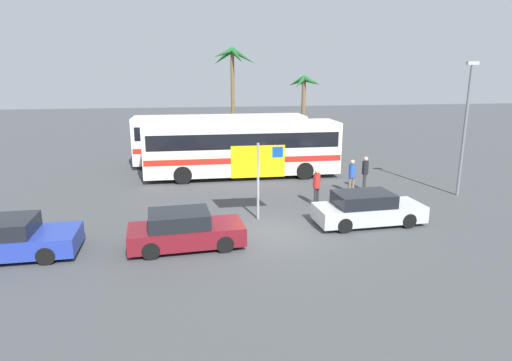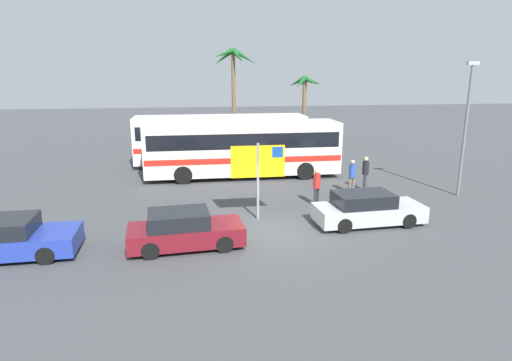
{
  "view_description": "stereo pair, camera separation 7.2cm",
  "coord_description": "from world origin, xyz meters",
  "px_view_note": "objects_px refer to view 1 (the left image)",
  "views": [
    {
      "loc": [
        -2.88,
        -15.19,
        6.0
      ],
      "look_at": [
        -0.06,
        3.13,
        1.3
      ],
      "focal_mm": 30.38,
      "sensor_mm": 36.0,
      "label": 1
    },
    {
      "loc": [
        -2.81,
        -15.2,
        6.0
      ],
      "look_at": [
        -0.06,
        3.13,
        1.3
      ],
      "focal_mm": 30.38,
      "sensor_mm": 36.0,
      "label": 2
    }
  ],
  "objects_px": {
    "pedestrian_near_sign": "(352,174)",
    "car_maroon": "(185,230)",
    "bus_front_coach": "(242,146)",
    "pedestrian_crossing_lot": "(317,184)",
    "ferry_sign": "(259,165)",
    "bus_rear_coach": "(220,137)",
    "car_silver": "(367,209)",
    "pedestrian_by_bus": "(365,171)",
    "car_blue": "(5,239)"
  },
  "relations": [
    {
      "from": "pedestrian_near_sign",
      "to": "car_silver",
      "type": "bearing_deg",
      "value": -18.36
    },
    {
      "from": "pedestrian_by_bus",
      "to": "car_maroon",
      "type": "bearing_deg",
      "value": -113.89
    },
    {
      "from": "car_blue",
      "to": "pedestrian_near_sign",
      "type": "relative_size",
      "value": 2.62
    },
    {
      "from": "bus_front_coach",
      "to": "pedestrian_by_bus",
      "type": "relative_size",
      "value": 6.26
    },
    {
      "from": "ferry_sign",
      "to": "car_silver",
      "type": "distance_m",
      "value": 4.69
    },
    {
      "from": "bus_rear_coach",
      "to": "car_maroon",
      "type": "relative_size",
      "value": 2.71
    },
    {
      "from": "bus_front_coach",
      "to": "pedestrian_by_bus",
      "type": "distance_m",
      "value": 7.09
    },
    {
      "from": "bus_front_coach",
      "to": "ferry_sign",
      "type": "relative_size",
      "value": 3.45
    },
    {
      "from": "bus_front_coach",
      "to": "pedestrian_crossing_lot",
      "type": "height_order",
      "value": "bus_front_coach"
    },
    {
      "from": "car_silver",
      "to": "pedestrian_near_sign",
      "type": "bearing_deg",
      "value": 74.0
    },
    {
      "from": "pedestrian_by_bus",
      "to": "ferry_sign",
      "type": "bearing_deg",
      "value": -117.3
    },
    {
      "from": "pedestrian_near_sign",
      "to": "car_maroon",
      "type": "bearing_deg",
      "value": -60.6
    },
    {
      "from": "car_silver",
      "to": "pedestrian_near_sign",
      "type": "height_order",
      "value": "pedestrian_near_sign"
    },
    {
      "from": "bus_rear_coach",
      "to": "car_maroon",
      "type": "bearing_deg",
      "value": -99.33
    },
    {
      "from": "bus_rear_coach",
      "to": "ferry_sign",
      "type": "xyz_separation_m",
      "value": [
        0.77,
        -11.26,
        0.54
      ]
    },
    {
      "from": "car_silver",
      "to": "car_maroon",
      "type": "bearing_deg",
      "value": -172.8
    },
    {
      "from": "car_blue",
      "to": "pedestrian_by_bus",
      "type": "height_order",
      "value": "pedestrian_by_bus"
    },
    {
      "from": "car_silver",
      "to": "pedestrian_crossing_lot",
      "type": "xyz_separation_m",
      "value": [
        -1.3,
        2.73,
        0.38
      ]
    },
    {
      "from": "pedestrian_by_bus",
      "to": "bus_rear_coach",
      "type": "bearing_deg",
      "value": 163.91
    },
    {
      "from": "car_silver",
      "to": "car_maroon",
      "type": "xyz_separation_m",
      "value": [
        -7.22,
        -1.29,
        -0.0
      ]
    },
    {
      "from": "pedestrian_by_bus",
      "to": "pedestrian_crossing_lot",
      "type": "relative_size",
      "value": 1.03
    },
    {
      "from": "bus_rear_coach",
      "to": "ferry_sign",
      "type": "distance_m",
      "value": 11.3
    },
    {
      "from": "bus_rear_coach",
      "to": "car_silver",
      "type": "xyz_separation_m",
      "value": [
        4.95,
        -12.53,
        -1.15
      ]
    },
    {
      "from": "bus_front_coach",
      "to": "pedestrian_crossing_lot",
      "type": "relative_size",
      "value": 6.44
    },
    {
      "from": "car_maroon",
      "to": "ferry_sign",
      "type": "bearing_deg",
      "value": 35.56
    },
    {
      "from": "ferry_sign",
      "to": "pedestrian_crossing_lot",
      "type": "relative_size",
      "value": 1.87
    },
    {
      "from": "pedestrian_crossing_lot",
      "to": "pedestrian_near_sign",
      "type": "bearing_deg",
      "value": -89.94
    },
    {
      "from": "car_maroon",
      "to": "pedestrian_crossing_lot",
      "type": "bearing_deg",
      "value": 29.56
    },
    {
      "from": "car_silver",
      "to": "car_maroon",
      "type": "distance_m",
      "value": 7.34
    },
    {
      "from": "car_blue",
      "to": "pedestrian_by_bus",
      "type": "distance_m",
      "value": 16.18
    },
    {
      "from": "pedestrian_crossing_lot",
      "to": "car_blue",
      "type": "bearing_deg",
      "value": 72.48
    },
    {
      "from": "ferry_sign",
      "to": "bus_front_coach",
      "type": "bearing_deg",
      "value": 88.1
    },
    {
      "from": "bus_rear_coach",
      "to": "pedestrian_by_bus",
      "type": "xyz_separation_m",
      "value": [
        6.86,
        -7.65,
        -0.74
      ]
    },
    {
      "from": "pedestrian_crossing_lot",
      "to": "car_maroon",
      "type": "bearing_deg",
      "value": 88.1
    },
    {
      "from": "car_silver",
      "to": "car_blue",
      "type": "bearing_deg",
      "value": -177.62
    },
    {
      "from": "ferry_sign",
      "to": "pedestrian_by_bus",
      "type": "xyz_separation_m",
      "value": [
        6.09,
        3.61,
        -1.28
      ]
    },
    {
      "from": "car_blue",
      "to": "car_silver",
      "type": "bearing_deg",
      "value": 3.44
    },
    {
      "from": "pedestrian_by_bus",
      "to": "pedestrian_crossing_lot",
      "type": "distance_m",
      "value": 3.86
    },
    {
      "from": "pedestrian_crossing_lot",
      "to": "ferry_sign",
      "type": "bearing_deg",
      "value": 80.71
    },
    {
      "from": "ferry_sign",
      "to": "pedestrian_crossing_lot",
      "type": "bearing_deg",
      "value": 26.57
    },
    {
      "from": "pedestrian_crossing_lot",
      "to": "pedestrian_near_sign",
      "type": "height_order",
      "value": "pedestrian_near_sign"
    },
    {
      "from": "bus_rear_coach",
      "to": "car_blue",
      "type": "distance_m",
      "value": 16.01
    },
    {
      "from": "bus_rear_coach",
      "to": "pedestrian_near_sign",
      "type": "relative_size",
      "value": 6.4
    },
    {
      "from": "car_maroon",
      "to": "pedestrian_crossing_lot",
      "type": "height_order",
      "value": "pedestrian_crossing_lot"
    },
    {
      "from": "car_maroon",
      "to": "pedestrian_crossing_lot",
      "type": "relative_size",
      "value": 2.38
    },
    {
      "from": "car_silver",
      "to": "bus_front_coach",
      "type": "bearing_deg",
      "value": 111.26
    },
    {
      "from": "bus_front_coach",
      "to": "bus_rear_coach",
      "type": "bearing_deg",
      "value": 104.88
    },
    {
      "from": "car_maroon",
      "to": "pedestrian_near_sign",
      "type": "distance_m",
      "value": 10.04
    },
    {
      "from": "pedestrian_by_bus",
      "to": "pedestrian_crossing_lot",
      "type": "height_order",
      "value": "pedestrian_by_bus"
    },
    {
      "from": "ferry_sign",
      "to": "car_maroon",
      "type": "bearing_deg",
      "value": -140.03
    }
  ]
}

